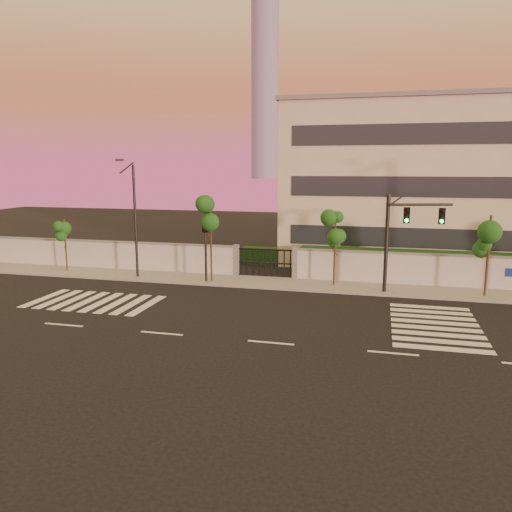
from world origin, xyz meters
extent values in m
plane|color=black|center=(0.00, 0.00, 0.00)|extent=(120.00, 120.00, 0.00)
cube|color=gray|center=(0.00, 10.50, 0.07)|extent=(60.00, 3.00, 0.15)
cube|color=#B2B4BA|center=(-17.50, 12.00, 1.00)|extent=(25.00, 0.30, 2.00)
cube|color=slate|center=(-17.50, 12.00, 2.06)|extent=(25.00, 0.36, 0.12)
cube|color=slate|center=(-5.00, 12.00, 1.10)|extent=(0.35, 0.35, 2.20)
cube|color=slate|center=(-1.00, 12.00, 1.10)|extent=(0.35, 0.35, 2.20)
cube|color=black|center=(9.00, 14.50, 0.90)|extent=(20.00, 2.00, 1.80)
cube|color=black|center=(-16.00, 14.50, 0.70)|extent=(12.00, 1.80, 1.40)
cube|color=black|center=(-3.00, 17.00, 0.60)|extent=(6.00, 1.50, 1.20)
cube|color=beige|center=(9.00, 22.00, 6.00)|extent=(24.00, 12.00, 12.00)
cube|color=#262D38|center=(9.00, 15.98, 2.50)|extent=(22.00, 0.08, 1.40)
cube|color=#262D38|center=(9.00, 15.98, 6.00)|extent=(22.00, 0.08, 1.40)
cube|color=#262D38|center=(9.00, 15.98, 9.50)|extent=(22.00, 0.08, 1.40)
cube|color=slate|center=(9.00, 22.00, 12.10)|extent=(24.40, 12.40, 0.30)
cylinder|color=slate|center=(-65.00, 280.00, 55.00)|extent=(16.00, 16.00, 110.00)
cube|color=silver|center=(-14.00, 4.00, 0.01)|extent=(0.50, 4.00, 0.02)
cube|color=silver|center=(-13.10, 4.00, 0.01)|extent=(0.50, 4.00, 0.02)
cube|color=silver|center=(-12.20, 4.00, 0.01)|extent=(0.50, 4.00, 0.02)
cube|color=silver|center=(-11.30, 4.00, 0.01)|extent=(0.50, 4.00, 0.02)
cube|color=silver|center=(-10.40, 4.00, 0.01)|extent=(0.50, 4.00, 0.02)
cube|color=silver|center=(-9.50, 4.00, 0.01)|extent=(0.50, 4.00, 0.02)
cube|color=silver|center=(-8.60, 4.00, 0.01)|extent=(0.50, 4.00, 0.02)
cube|color=silver|center=(-7.70, 4.00, 0.01)|extent=(0.50, 4.00, 0.02)
cube|color=silver|center=(7.00, 1.00, 0.01)|extent=(4.00, 0.50, 0.02)
cube|color=silver|center=(7.00, 1.90, 0.01)|extent=(4.00, 0.50, 0.02)
cube|color=silver|center=(7.00, 2.80, 0.01)|extent=(4.00, 0.50, 0.02)
cube|color=silver|center=(7.00, 3.70, 0.01)|extent=(4.00, 0.50, 0.02)
cube|color=silver|center=(7.00, 4.60, 0.01)|extent=(4.00, 0.50, 0.02)
cube|color=silver|center=(7.00, 5.50, 0.01)|extent=(4.00, 0.50, 0.02)
cube|color=silver|center=(7.00, 6.40, 0.01)|extent=(4.00, 0.50, 0.02)
cube|color=silver|center=(7.00, 7.30, 0.01)|extent=(4.00, 0.50, 0.02)
cube|color=silver|center=(-10.00, 0.00, 0.01)|extent=(2.00, 0.15, 0.01)
cube|color=silver|center=(-5.00, 0.00, 0.01)|extent=(2.00, 0.15, 0.01)
cube|color=silver|center=(0.00, 0.00, 0.01)|extent=(2.00, 0.15, 0.01)
cube|color=silver|center=(5.00, 0.00, 0.01)|extent=(2.00, 0.15, 0.01)
cylinder|color=#382314|center=(-16.94, 10.42, 1.87)|extent=(0.11, 0.11, 3.75)
sphere|color=#144012|center=(-16.94, 10.42, 3.00)|extent=(1.04, 1.04, 1.04)
sphere|color=#144012|center=(-16.61, 10.60, 2.43)|extent=(0.79, 0.79, 0.79)
sphere|color=#144012|center=(-17.22, 10.27, 2.62)|extent=(0.76, 0.76, 0.76)
cylinder|color=#382314|center=(-6.06, 9.91, 2.71)|extent=(0.12, 0.12, 5.43)
sphere|color=#144012|center=(-6.06, 9.91, 4.34)|extent=(1.09, 1.09, 1.09)
sphere|color=#144012|center=(-5.71, 10.11, 3.53)|extent=(0.83, 0.83, 0.83)
sphere|color=#144012|center=(-6.36, 9.77, 3.80)|extent=(0.79, 0.79, 0.79)
cylinder|color=#382314|center=(1.67, 10.62, 2.34)|extent=(0.11, 0.11, 4.69)
sphere|color=#144012|center=(1.67, 10.62, 3.75)|extent=(1.02, 1.02, 1.02)
sphere|color=#144012|center=(1.99, 10.81, 3.05)|extent=(0.78, 0.78, 0.78)
sphere|color=#144012|center=(1.39, 10.48, 3.28)|extent=(0.74, 0.74, 0.74)
cylinder|color=#382314|center=(10.22, 10.07, 2.36)|extent=(0.13, 0.13, 4.71)
sphere|color=#144012|center=(10.22, 10.07, 3.77)|extent=(1.20, 1.20, 1.20)
sphere|color=#144012|center=(10.60, 10.29, 3.06)|extent=(0.92, 0.92, 0.92)
sphere|color=#144012|center=(9.89, 9.91, 3.30)|extent=(0.87, 0.87, 0.87)
cylinder|color=black|center=(4.70, 9.68, 2.91)|extent=(0.23, 0.23, 5.82)
cylinder|color=black|center=(6.48, 9.68, 5.26)|extent=(3.47, 1.13, 0.15)
cube|color=black|center=(5.73, 9.63, 4.65)|extent=(0.33, 0.17, 0.85)
sphere|color=#0CF259|center=(5.73, 9.52, 4.39)|extent=(0.19, 0.19, 0.19)
cube|color=black|center=(7.61, 9.63, 4.65)|extent=(0.33, 0.17, 0.85)
sphere|color=#0CF259|center=(7.61, 9.52, 4.39)|extent=(0.19, 0.19, 0.19)
cylinder|color=black|center=(-6.34, 9.69, 2.16)|extent=(0.15, 0.15, 4.32)
cube|color=black|center=(-6.34, 9.64, 3.74)|extent=(0.34, 0.17, 0.86)
sphere|color=red|center=(-6.34, 9.53, 4.01)|extent=(0.19, 0.19, 0.19)
cylinder|color=black|center=(-11.25, 9.90, 3.73)|extent=(0.17, 0.17, 7.47)
cylinder|color=black|center=(-11.25, 9.06, 7.28)|extent=(0.09, 1.79, 0.73)
cube|color=#3F3F44|center=(-11.25, 8.22, 7.75)|extent=(0.47, 0.23, 0.14)
camera|label=1|loc=(4.25, -19.69, 7.37)|focal=35.00mm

